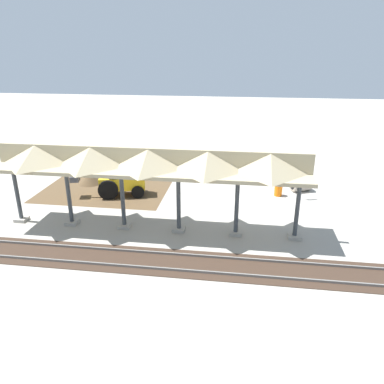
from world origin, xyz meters
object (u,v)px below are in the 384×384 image
(stop_sign, at_px, (302,179))
(traffic_barrel, at_px, (278,190))
(concrete_pipe, at_px, (301,184))
(backhoe, at_px, (120,179))

(stop_sign, relative_size, traffic_barrel, 2.33)
(stop_sign, relative_size, concrete_pipe, 1.28)
(concrete_pipe, height_order, traffic_barrel, concrete_pipe)
(stop_sign, height_order, backhoe, backhoe)
(concrete_pipe, bearing_deg, traffic_barrel, 35.88)
(stop_sign, distance_m, concrete_pipe, 1.94)
(stop_sign, xyz_separation_m, backhoe, (12.79, 1.03, -0.23))
(stop_sign, xyz_separation_m, concrete_pipe, (-0.19, -1.67, -0.98))
(backhoe, relative_size, concrete_pipe, 3.22)
(stop_sign, bearing_deg, backhoe, 4.59)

